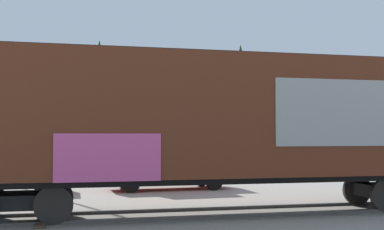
% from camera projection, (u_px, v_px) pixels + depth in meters
% --- Properties ---
extents(ground_plane, '(260.00, 260.00, 0.00)m').
position_uv_depth(ground_plane, '(215.00, 214.00, 13.46)').
color(ground_plane, gray).
extents(track, '(60.02, 3.84, 0.08)m').
position_uv_depth(track, '(281.00, 210.00, 13.90)').
color(track, '#4C4742').
rests_on(track, ground_plane).
extents(freight_car, '(17.05, 3.39, 4.41)m').
position_uv_depth(freight_car, '(224.00, 120.00, 13.63)').
color(freight_car, '#5B2B19').
rests_on(freight_car, ground_plane).
extents(hillside, '(139.15, 30.42, 17.36)m').
position_uv_depth(hillside, '(84.00, 111.00, 88.08)').
color(hillside, slate).
rests_on(hillside, ground_plane).
extents(parked_car_red, '(4.83, 2.00, 1.65)m').
position_uv_depth(parked_car_red, '(167.00, 168.00, 19.72)').
color(parked_car_red, '#B21E1E').
rests_on(parked_car_red, ground_plane).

